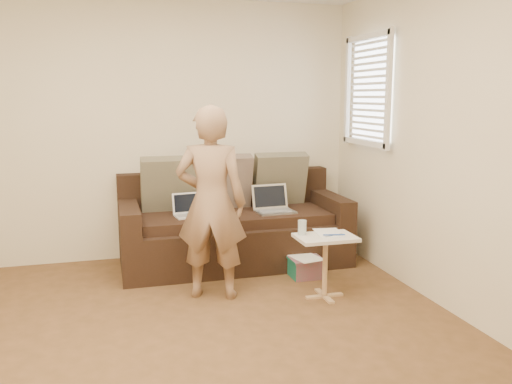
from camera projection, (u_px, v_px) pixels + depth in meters
floor at (196, 351)px, 3.53m from camera, size 4.50×4.50×0.00m
wall_back at (157, 131)px, 5.43m from camera, size 4.00×0.00×4.00m
wall_front at (357, 258)px, 1.17m from camera, size 4.00×0.00×4.00m
wall_right at (471, 145)px, 3.83m from camera, size 0.00×4.50×4.50m
window_blinds at (368, 90)px, 5.17m from camera, size 0.12×0.88×1.08m
sofa at (234, 222)px, 5.32m from camera, size 2.20×0.95×0.85m
pillow_left at (170, 184)px, 5.29m from camera, size 0.55×0.29×0.57m
pillow_mid at (224, 182)px, 5.43m from camera, size 0.55×0.27×0.57m
pillow_right at (280, 179)px, 5.62m from camera, size 0.55×0.28×0.57m
laptop_silver at (275, 212)px, 5.28m from camera, size 0.39×0.29×0.25m
laptop_white at (191, 217)px, 5.10m from camera, size 0.32×0.25×0.22m
person at (211, 203)px, 4.36m from camera, size 0.68×0.57×1.59m
side_table at (325, 267)px, 4.43m from camera, size 0.48×0.33×0.52m
drinking_glass at (302, 227)px, 4.41m from camera, size 0.07×0.07×0.12m
scissors at (334, 235)px, 4.37m from camera, size 0.20×0.13×0.02m
paper_on_table at (329, 233)px, 4.47m from camera, size 0.25×0.33×0.00m
striped_box at (305, 267)px, 4.97m from camera, size 0.30×0.30×0.19m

